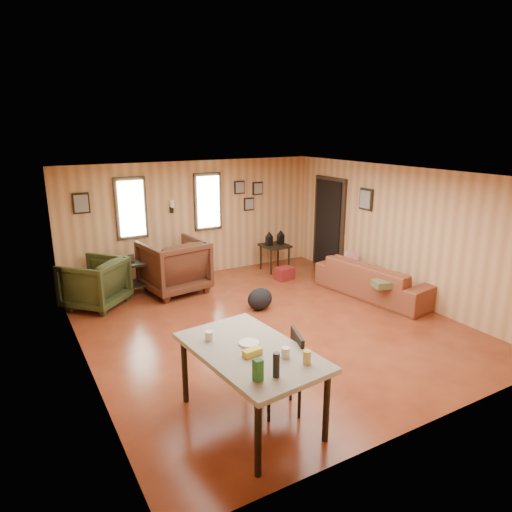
% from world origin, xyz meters
% --- Properties ---
extents(room, '(5.54, 6.04, 2.44)m').
position_xyz_m(room, '(0.17, 0.27, 1.21)').
color(room, brown).
rests_on(room, ground).
extents(sofa, '(0.99, 2.34, 0.89)m').
position_xyz_m(sofa, '(2.41, 0.13, 0.44)').
color(sofa, brown).
rests_on(sofa, ground).
extents(recliner_brown, '(1.23, 1.17, 1.12)m').
position_xyz_m(recliner_brown, '(-0.76, 2.21, 0.56)').
color(recliner_brown, '#472415').
rests_on(recliner_brown, ground).
extents(recliner_green, '(1.26, 1.26, 0.95)m').
position_xyz_m(recliner_green, '(-2.23, 2.18, 0.47)').
color(recliner_green, '#2C3317').
rests_on(recliner_green, ground).
extents(end_table, '(0.66, 0.61, 0.78)m').
position_xyz_m(end_table, '(-1.36, 2.47, 0.43)').
color(end_table, black).
rests_on(end_table, ground).
extents(side_table, '(0.56, 0.56, 0.89)m').
position_xyz_m(side_table, '(1.61, 2.40, 0.61)').
color(side_table, black).
rests_on(side_table, ground).
extents(cooler, '(0.39, 0.31, 0.26)m').
position_xyz_m(cooler, '(1.45, 1.77, 0.13)').
color(cooler, maroon).
rests_on(cooler, ground).
extents(backpack, '(0.51, 0.42, 0.39)m').
position_xyz_m(backpack, '(0.20, 0.62, 0.19)').
color(backpack, black).
rests_on(backpack, ground).
extents(sofa_pillows, '(0.75, 1.56, 0.32)m').
position_xyz_m(sofa_pillows, '(2.21, 0.15, 0.49)').
color(sofa_pillows, brown).
rests_on(sofa_pillows, sofa).
extents(dining_table, '(1.15, 1.74, 1.08)m').
position_xyz_m(dining_table, '(-1.43, -2.02, 0.77)').
color(dining_table, gray).
rests_on(dining_table, ground).
extents(dining_chair, '(0.53, 0.53, 0.93)m').
position_xyz_m(dining_chair, '(-1.00, -2.04, 0.52)').
color(dining_chair, '#2C3317').
rests_on(dining_chair, ground).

